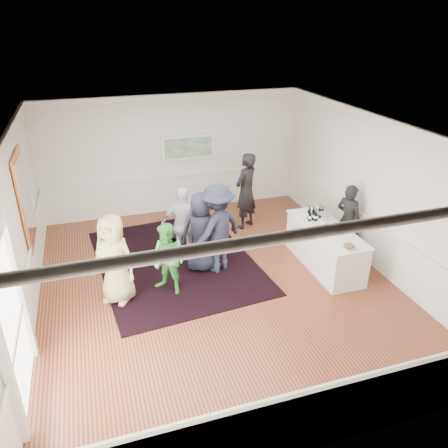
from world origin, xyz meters
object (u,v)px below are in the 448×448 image
object	(u,v)px
guest_green	(169,259)
guest_navy	(201,232)
bartender	(348,220)
guest_lilac	(184,225)
serving_table	(325,247)
ice_bucket	(322,219)
guest_dark_a	(217,229)
nut_bowl	(349,247)
guest_tan	(114,259)
guest_dark_b	(246,191)

from	to	relation	value
guest_green	guest_navy	world-z (taller)	guest_navy
bartender	guest_lilac	xyz separation A→B (m)	(-3.59, 0.79, 0.03)
serving_table	ice_bucket	distance (m)	0.61
guest_dark_a	nut_bowl	distance (m)	2.67
guest_green	nut_bowl	xyz separation A→B (m)	(3.38, -0.94, 0.21)
guest_tan	guest_green	distance (m)	1.02
bartender	guest_navy	distance (m)	3.34
ice_bucket	guest_tan	bearing A→B (deg)	-177.86
serving_table	nut_bowl	distance (m)	1.04
guest_green	guest_dark_b	size ratio (longest dim) A/B	0.75
guest_green	guest_dark_a	bearing A→B (deg)	72.02
bartender	serving_table	bearing A→B (deg)	90.03
bartender	nut_bowl	bearing A→B (deg)	123.01
guest_dark_a	guest_navy	world-z (taller)	guest_dark_a
guest_lilac	guest_dark_a	world-z (taller)	guest_dark_a
nut_bowl	guest_green	bearing A→B (deg)	164.48
guest_tan	nut_bowl	distance (m)	4.50
serving_table	guest_green	bearing A→B (deg)	179.62
guest_dark_a	ice_bucket	bearing A→B (deg)	143.51
guest_lilac	guest_dark_a	bearing A→B (deg)	153.82
guest_tan	guest_lilac	bearing A→B (deg)	69.97
bartender	ice_bucket	distance (m)	0.77
guest_green	guest_navy	xyz separation A→B (m)	(0.84, 0.67, 0.14)
guest_dark_b	ice_bucket	xyz separation A→B (m)	(0.98, -2.13, 0.04)
serving_table	guest_lilac	world-z (taller)	guest_lilac
guest_tan	guest_navy	world-z (taller)	guest_tan
guest_navy	guest_lilac	bearing A→B (deg)	-45.55
guest_green	ice_bucket	world-z (taller)	guest_green
guest_green	ice_bucket	size ratio (longest dim) A/B	5.68
guest_navy	nut_bowl	bearing A→B (deg)	162.08
serving_table	guest_tan	bearing A→B (deg)	179.23
serving_table	guest_lilac	distance (m)	3.09
bartender	guest_dark_b	world-z (taller)	guest_dark_b
guest_navy	nut_bowl	size ratio (longest dim) A/B	6.40
guest_dark_b	nut_bowl	bearing A→B (deg)	71.85
guest_lilac	nut_bowl	size ratio (longest dim) A/B	6.37
ice_bucket	nut_bowl	xyz separation A→B (m)	(-0.05, -1.14, -0.08)
serving_table	guest_navy	xyz separation A→B (m)	(-2.58, 0.69, 0.42)
guest_dark_a	ice_bucket	distance (m)	2.30
serving_table	bartender	xyz separation A→B (m)	(0.75, 0.35, 0.38)
bartender	guest_green	bearing A→B (deg)	69.32
guest_navy	ice_bucket	distance (m)	2.63
guest_tan	nut_bowl	bearing A→B (deg)	23.16
guest_lilac	guest_dark_a	xyz separation A→B (m)	(0.57, -0.59, 0.11)
guest_dark_a	guest_dark_b	bearing A→B (deg)	-154.11
bartender	ice_bucket	world-z (taller)	bartender
serving_table	guest_dark_b	distance (m)	2.60
guest_lilac	guest_dark_b	world-z (taller)	guest_dark_b
guest_dark_a	nut_bowl	size ratio (longest dim) A/B	7.16
serving_table	guest_dark_b	world-z (taller)	guest_dark_b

